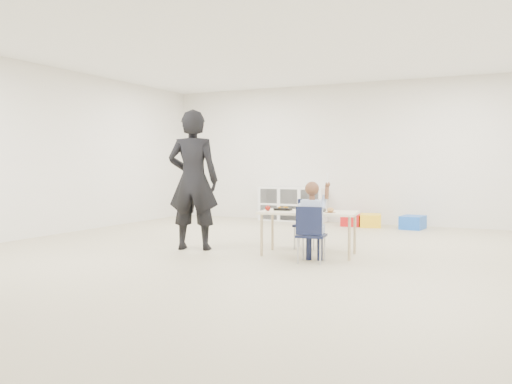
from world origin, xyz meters
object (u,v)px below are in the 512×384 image
at_px(child, 312,218).
at_px(adult, 193,180).
at_px(table, 309,233).
at_px(chair_near, 311,234).
at_px(cubby_shelf, 292,204).

height_order(child, adult, adult).
bearing_deg(table, chair_near, -74.25).
height_order(table, chair_near, chair_near).
bearing_deg(adult, chair_near, 154.90).
bearing_deg(table, adult, -178.63).
distance_m(table, cubby_shelf, 4.19).
bearing_deg(chair_near, child, -7.96).
bearing_deg(cubby_shelf, table, -65.11).
relative_size(child, adult, 0.56).
relative_size(table, adult, 0.69).
bearing_deg(adult, child, 154.90).
distance_m(chair_near, child, 0.20).
distance_m(chair_near, adult, 1.94).
relative_size(table, child, 1.22).
bearing_deg(cubby_shelf, child, -65.24).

